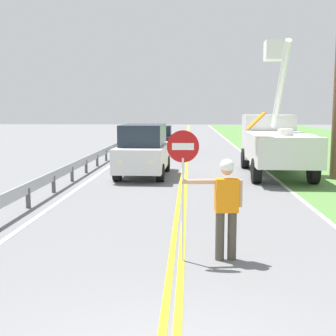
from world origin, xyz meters
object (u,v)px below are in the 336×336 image
(utility_bucket_truck, at_px, (274,140))
(oncoming_suv_nearest, at_px, (144,150))
(stop_sign_paddle, at_px, (183,166))
(flagger_worker, at_px, (226,203))
(oncoming_sedan_second, at_px, (158,139))

(utility_bucket_truck, relative_size, oncoming_suv_nearest, 1.48)
(utility_bucket_truck, distance_m, oncoming_suv_nearest, 5.52)
(utility_bucket_truck, xyz_separation_m, oncoming_suv_nearest, (-5.43, -0.90, -0.36))
(oncoming_suv_nearest, bearing_deg, utility_bucket_truck, 9.37)
(stop_sign_paddle, height_order, oncoming_suv_nearest, stop_sign_paddle)
(stop_sign_paddle, distance_m, oncoming_suv_nearest, 10.40)
(stop_sign_paddle, height_order, utility_bucket_truck, utility_bucket_truck)
(flagger_worker, relative_size, utility_bucket_truck, 0.27)
(oncoming_suv_nearest, xyz_separation_m, oncoming_sedan_second, (-0.11, 10.15, -0.23))
(flagger_worker, xyz_separation_m, oncoming_sedan_second, (-2.64, 20.28, -0.21))
(oncoming_sedan_second, bearing_deg, utility_bucket_truck, -59.06)
(flagger_worker, relative_size, oncoming_sedan_second, 0.44)
(utility_bucket_truck, bearing_deg, stop_sign_paddle, -108.27)
(flagger_worker, bearing_deg, utility_bucket_truck, 75.22)
(oncoming_suv_nearest, relative_size, oncoming_sedan_second, 1.13)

